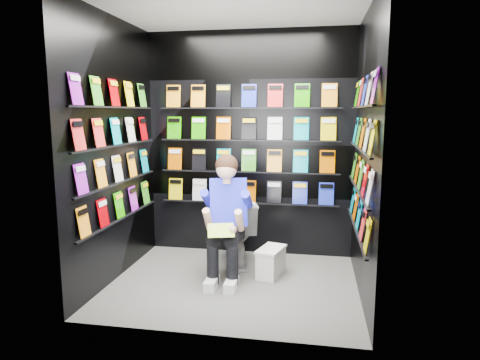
# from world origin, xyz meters

# --- Properties ---
(floor) EXTENTS (2.40, 2.40, 0.00)m
(floor) POSITION_xyz_m (0.00, 0.00, 0.00)
(floor) COLOR #585856
(floor) RESTS_ON ground
(ceiling) EXTENTS (2.40, 2.40, 0.00)m
(ceiling) POSITION_xyz_m (0.00, 0.00, 2.60)
(ceiling) COLOR white
(ceiling) RESTS_ON floor
(wall_back) EXTENTS (2.40, 0.04, 2.60)m
(wall_back) POSITION_xyz_m (0.00, 1.00, 1.30)
(wall_back) COLOR black
(wall_back) RESTS_ON floor
(wall_front) EXTENTS (2.40, 0.04, 2.60)m
(wall_front) POSITION_xyz_m (0.00, -1.00, 1.30)
(wall_front) COLOR black
(wall_front) RESTS_ON floor
(wall_left) EXTENTS (0.04, 2.00, 2.60)m
(wall_left) POSITION_xyz_m (-1.20, 0.00, 1.30)
(wall_left) COLOR black
(wall_left) RESTS_ON floor
(wall_right) EXTENTS (0.04, 2.00, 2.60)m
(wall_right) POSITION_xyz_m (1.20, 0.00, 1.30)
(wall_right) COLOR black
(wall_right) RESTS_ON floor
(comics_back) EXTENTS (2.10, 0.06, 1.37)m
(comics_back) POSITION_xyz_m (0.00, 0.97, 1.31)
(comics_back) COLOR #C85A00
(comics_back) RESTS_ON wall_back
(comics_left) EXTENTS (0.06, 1.70, 1.37)m
(comics_left) POSITION_xyz_m (-1.17, 0.00, 1.31)
(comics_left) COLOR #C85A00
(comics_left) RESTS_ON wall_left
(comics_right) EXTENTS (0.06, 1.70, 1.37)m
(comics_right) POSITION_xyz_m (1.17, 0.00, 1.31)
(comics_right) COLOR #C85A00
(comics_right) RESTS_ON wall_right
(toilet) EXTENTS (0.61, 0.84, 0.73)m
(toilet) POSITION_xyz_m (-0.09, 0.58, 0.37)
(toilet) COLOR white
(toilet) RESTS_ON floor
(longbox) EXTENTS (0.29, 0.40, 0.27)m
(longbox) POSITION_xyz_m (0.34, 0.27, 0.14)
(longbox) COLOR white
(longbox) RESTS_ON floor
(longbox_lid) EXTENTS (0.31, 0.42, 0.03)m
(longbox_lid) POSITION_xyz_m (0.34, 0.27, 0.28)
(longbox_lid) COLOR white
(longbox_lid) RESTS_ON longbox
(reader) EXTENTS (0.68, 0.84, 1.35)m
(reader) POSITION_xyz_m (-0.09, 0.20, 0.76)
(reader) COLOR #181CE8
(reader) RESTS_ON toilet
(held_comic) EXTENTS (0.28, 0.21, 0.10)m
(held_comic) POSITION_xyz_m (-0.09, -0.15, 0.58)
(held_comic) COLOR green
(held_comic) RESTS_ON reader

